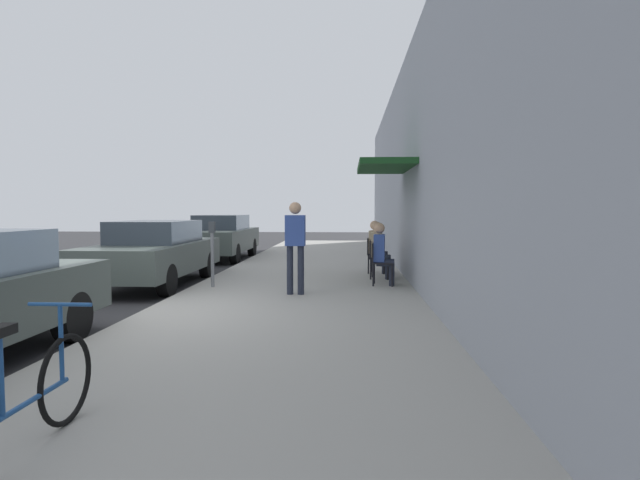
# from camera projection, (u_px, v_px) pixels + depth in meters

# --- Properties ---
(ground_plane) EXTENTS (60.00, 60.00, 0.00)m
(ground_plane) POSITION_uv_depth(u_px,v_px,m) (134.00, 322.00, 7.48)
(ground_plane) COLOR #2D2D30
(sidewalk_slab) EXTENTS (4.50, 32.00, 0.12)m
(sidewalk_slab) POSITION_uv_depth(u_px,v_px,m) (298.00, 297.00, 9.34)
(sidewalk_slab) COLOR #9E9B93
(sidewalk_slab) RESTS_ON ground_plane
(building_facade) EXTENTS (1.40, 32.00, 5.23)m
(building_facade) POSITION_uv_depth(u_px,v_px,m) (429.00, 158.00, 9.06)
(building_facade) COLOR #999EA8
(building_facade) RESTS_ON ground_plane
(parked_car_1) EXTENTS (1.80, 4.40, 1.43)m
(parked_car_1) POSITION_uv_depth(u_px,v_px,m) (154.00, 252.00, 11.06)
(parked_car_1) COLOR #47514C
(parked_car_1) RESTS_ON ground_plane
(parked_car_2) EXTENTS (1.80, 4.40, 1.50)m
(parked_car_2) POSITION_uv_depth(u_px,v_px,m) (221.00, 237.00, 16.87)
(parked_car_2) COLOR #47514C
(parked_car_2) RESTS_ON ground_plane
(parking_meter) EXTENTS (0.12, 0.10, 1.32)m
(parking_meter) POSITION_uv_depth(u_px,v_px,m) (212.00, 249.00, 10.09)
(parking_meter) COLOR slate
(parking_meter) RESTS_ON sidewalk_slab
(bicycle_0) EXTENTS (0.46, 1.71, 0.90)m
(bicycle_0) POSITION_uv_depth(u_px,v_px,m) (19.00, 403.00, 3.11)
(bicycle_0) COLOR black
(bicycle_0) RESTS_ON sidewalk_slab
(cafe_chair_0) EXTENTS (0.48, 0.48, 0.87)m
(cafe_chair_0) POSITION_uv_depth(u_px,v_px,m) (379.00, 261.00, 10.34)
(cafe_chair_0) COLOR black
(cafe_chair_0) RESTS_ON sidewalk_slab
(seated_patron_0) EXTENTS (0.45, 0.39, 1.29)m
(seated_patron_0) POSITION_uv_depth(u_px,v_px,m) (382.00, 252.00, 10.32)
(seated_patron_0) COLOR #232838
(seated_patron_0) RESTS_ON sidewalk_slab
(cafe_chair_1) EXTENTS (0.50, 0.50, 0.87)m
(cafe_chair_1) POSITION_uv_depth(u_px,v_px,m) (376.00, 256.00, 11.33)
(cafe_chair_1) COLOR black
(cafe_chair_1) RESTS_ON sidewalk_slab
(seated_patron_1) EXTENTS (0.47, 0.41, 1.29)m
(seated_patron_1) POSITION_uv_depth(u_px,v_px,m) (379.00, 248.00, 11.30)
(seated_patron_1) COLOR #232838
(seated_patron_1) RESTS_ON sidewalk_slab
(cafe_chair_2) EXTENTS (0.53, 0.53, 0.87)m
(cafe_chair_2) POSITION_uv_depth(u_px,v_px,m) (374.00, 253.00, 12.32)
(cafe_chair_2) COLOR black
(cafe_chair_2) RESTS_ON sidewalk_slab
(seated_patron_2) EXTENTS (0.49, 0.44, 1.29)m
(seated_patron_2) POSITION_uv_depth(u_px,v_px,m) (377.00, 245.00, 12.29)
(seated_patron_2) COLOR #232838
(seated_patron_2) RESTS_ON sidewalk_slab
(pedestrian_standing) EXTENTS (0.36, 0.22, 1.70)m
(pedestrian_standing) POSITION_uv_depth(u_px,v_px,m) (295.00, 240.00, 9.17)
(pedestrian_standing) COLOR #232838
(pedestrian_standing) RESTS_ON sidewalk_slab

